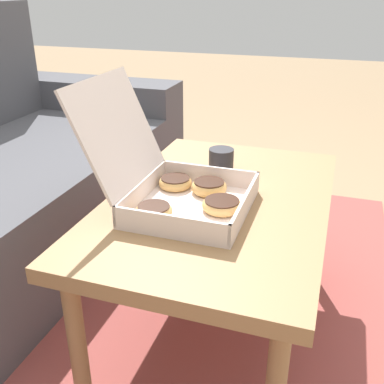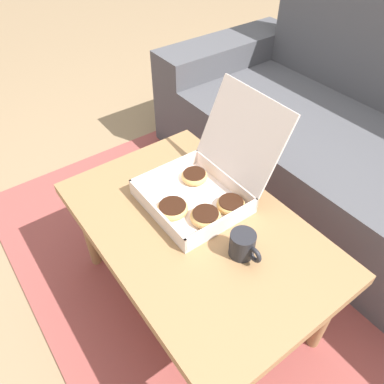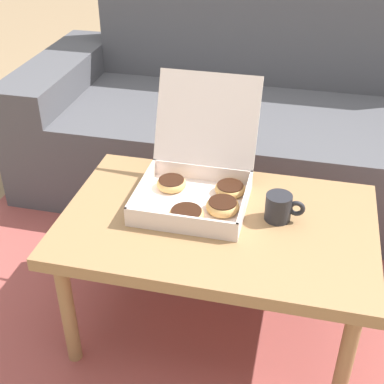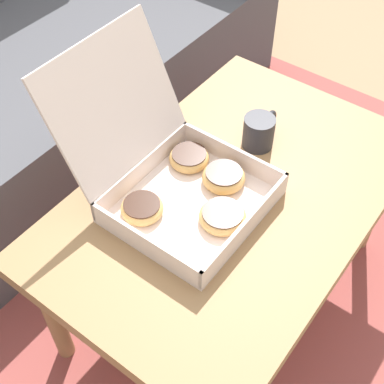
{
  "view_description": "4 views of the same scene",
  "coord_description": "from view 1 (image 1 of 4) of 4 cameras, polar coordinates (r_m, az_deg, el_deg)",
  "views": [
    {
      "loc": [
        -1.1,
        -0.42,
        0.99
      ],
      "look_at": [
        -0.09,
        -0.08,
        0.5
      ],
      "focal_mm": 42.0,
      "sensor_mm": 36.0,
      "label": 1
    },
    {
      "loc": [
        0.65,
        -0.62,
        1.36
      ],
      "look_at": [
        -0.09,
        -0.08,
        0.5
      ],
      "focal_mm": 35.0,
      "sensor_mm": 36.0,
      "label": 2
    },
    {
      "loc": [
        0.22,
        -1.4,
        1.38
      ],
      "look_at": [
        -0.09,
        -0.08,
        0.5
      ],
      "focal_mm": 50.0,
      "sensor_mm": 36.0,
      "label": 3
    },
    {
      "loc": [
        -0.71,
        -0.54,
        1.38
      ],
      "look_at": [
        -0.09,
        -0.08,
        0.5
      ],
      "focal_mm": 50.0,
      "sensor_mm": 36.0,
      "label": 4
    }
  ],
  "objects": [
    {
      "name": "ground_plane",
      "position": [
        1.54,
        -1.82,
        -15.32
      ],
      "size": [
        12.0,
        12.0,
        0.0
      ],
      "primitive_type": "plane",
      "color": "#937756"
    },
    {
      "name": "area_rug",
      "position": [
        1.65,
        -11.91,
        -12.73
      ],
      "size": [
        2.22,
        1.96,
        0.01
      ],
      "primitive_type": "cube",
      "color": "#994742",
      "rests_on": "ground_plane"
    },
    {
      "name": "coffee_table",
      "position": [
        1.29,
        3.42,
        -2.68
      ],
      "size": [
        0.93,
        0.6,
        0.45
      ],
      "color": "#997047",
      "rests_on": "ground_plane"
    },
    {
      "name": "pastry_box",
      "position": [
        1.2,
        -1.93,
        0.94
      ],
      "size": [
        0.33,
        0.42,
        0.33
      ],
      "color": "silver",
      "rests_on": "coffee_table"
    },
    {
      "name": "coffee_mug",
      "position": [
        1.41,
        3.75,
        3.93
      ],
      "size": [
        0.12,
        0.08,
        0.08
      ],
      "color": "#232328",
      "rests_on": "coffee_table"
    }
  ]
}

